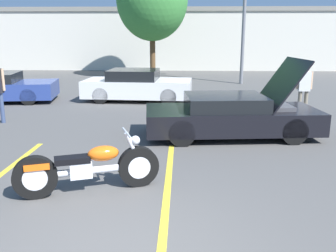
{
  "coord_description": "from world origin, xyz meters",
  "views": [
    {
      "loc": [
        0.82,
        -3.85,
        2.61
      ],
      "look_at": [
        0.55,
        3.42,
        0.8
      ],
      "focal_mm": 40.0,
      "sensor_mm": 36.0,
      "label": 1
    }
  ],
  "objects_px": {
    "show_car_hood_open": "(232,115)",
    "spectator_near_motorcycle": "(304,86)",
    "parked_car_right_row": "(137,86)",
    "light_pole": "(246,0)",
    "motorcycle": "(88,168)"
  },
  "relations": [
    {
      "from": "show_car_hood_open",
      "to": "parked_car_right_row",
      "type": "bearing_deg",
      "value": 115.08
    },
    {
      "from": "parked_car_right_row",
      "to": "motorcycle",
      "type": "bearing_deg",
      "value": -84.98
    },
    {
      "from": "light_pole",
      "to": "spectator_near_motorcycle",
      "type": "relative_size",
      "value": 4.72
    },
    {
      "from": "light_pole",
      "to": "motorcycle",
      "type": "xyz_separation_m",
      "value": [
        -4.77,
        -14.15,
        -3.82
      ]
    },
    {
      "from": "show_car_hood_open",
      "to": "spectator_near_motorcycle",
      "type": "height_order",
      "value": "show_car_hood_open"
    },
    {
      "from": "light_pole",
      "to": "parked_car_right_row",
      "type": "height_order",
      "value": "light_pole"
    },
    {
      "from": "light_pole",
      "to": "parked_car_right_row",
      "type": "relative_size",
      "value": 1.8
    },
    {
      "from": "light_pole",
      "to": "spectator_near_motorcycle",
      "type": "xyz_separation_m",
      "value": [
        0.72,
        -7.83,
        -3.27
      ]
    },
    {
      "from": "parked_car_right_row",
      "to": "spectator_near_motorcycle",
      "type": "distance_m",
      "value": 6.27
    },
    {
      "from": "show_car_hood_open",
      "to": "parked_car_right_row",
      "type": "xyz_separation_m",
      "value": [
        -3.08,
        5.26,
        0.04
      ]
    },
    {
      "from": "light_pole",
      "to": "show_car_hood_open",
      "type": "xyz_separation_m",
      "value": [
        -1.92,
        -10.52,
        -3.69
      ]
    },
    {
      "from": "show_car_hood_open",
      "to": "spectator_near_motorcycle",
      "type": "distance_m",
      "value": 3.8
    },
    {
      "from": "motorcycle",
      "to": "parked_car_right_row",
      "type": "distance_m",
      "value": 8.89
    },
    {
      "from": "show_car_hood_open",
      "to": "parked_car_right_row",
      "type": "height_order",
      "value": "show_car_hood_open"
    },
    {
      "from": "motorcycle",
      "to": "parked_car_right_row",
      "type": "relative_size",
      "value": 0.54
    }
  ]
}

